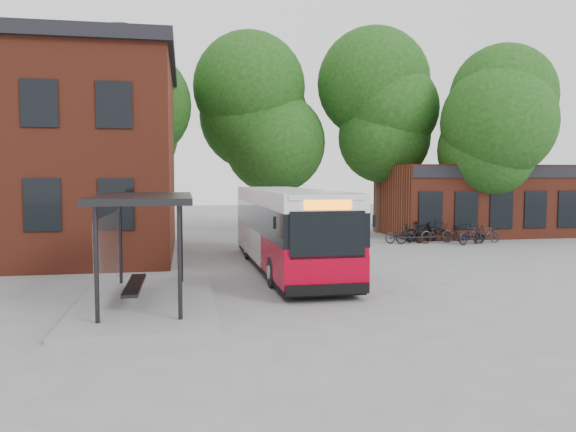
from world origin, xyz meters
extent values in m
plane|color=slate|center=(0.00, 0.00, 0.00)|extent=(100.00, 100.00, 0.00)
imported|color=black|center=(7.19, 10.56, 0.44)|extent=(1.75, 0.85, 0.88)
imported|color=black|center=(7.62, 10.24, 0.51)|extent=(1.73, 0.72, 1.01)
imported|color=#28251F|center=(9.04, 10.28, 0.50)|extent=(2.00, 1.00, 1.01)
imported|color=black|center=(8.49, 10.90, 0.53)|extent=(1.79, 0.57, 1.07)
imported|color=black|center=(9.98, 10.89, 0.41)|extent=(1.62, 0.83, 0.81)
imported|color=black|center=(10.35, 9.27, 0.50)|extent=(1.72, 1.12, 1.01)
imported|color=black|center=(10.53, 9.51, 0.42)|extent=(1.66, 0.86, 0.83)
imported|color=#222227|center=(11.49, 9.76, 0.47)|extent=(1.58, 0.58, 0.93)
camera|label=1|loc=(-3.47, -16.10, 3.34)|focal=35.00mm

